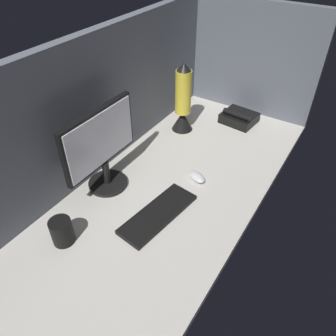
# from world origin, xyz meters

# --- Properties ---
(ground_plane) EXTENTS (1.80, 0.80, 0.03)m
(ground_plane) POSITION_xyz_m (0.00, 0.00, -0.01)
(ground_plane) COLOR beige
(cubicle_wall_back) EXTENTS (1.80, 0.05, 0.64)m
(cubicle_wall_back) POSITION_xyz_m (0.00, 0.38, 0.32)
(cubicle_wall_back) COLOR #565B66
(cubicle_wall_back) RESTS_ON ground_plane
(cubicle_wall_side) EXTENTS (0.05, 0.80, 0.64)m
(cubicle_wall_side) POSITION_xyz_m (0.88, 0.00, 0.32)
(cubicle_wall_side) COLOR #565B66
(cubicle_wall_side) RESTS_ON ground_plane
(monitor) EXTENTS (0.41, 0.18, 0.39)m
(monitor) POSITION_xyz_m (-0.16, 0.25, 0.21)
(monitor) COLOR black
(monitor) RESTS_ON ground_plane
(keyboard) EXTENTS (0.38, 0.18, 0.02)m
(keyboard) POSITION_xyz_m (-0.20, -0.06, 0.01)
(keyboard) COLOR black
(keyboard) RESTS_ON ground_plane
(mouse) EXTENTS (0.09, 0.11, 0.03)m
(mouse) POSITION_xyz_m (0.09, -0.09, 0.02)
(mouse) COLOR silver
(mouse) RESTS_ON ground_plane
(mug_black_travel) EXTENTS (0.09, 0.09, 0.11)m
(mug_black_travel) POSITION_xyz_m (-0.50, 0.17, 0.05)
(mug_black_travel) COLOR black
(mug_black_travel) RESTS_ON ground_plane
(lava_lamp) EXTENTS (0.12, 0.12, 0.40)m
(lava_lamp) POSITION_xyz_m (0.45, 0.20, 0.17)
(lava_lamp) COLOR black
(lava_lamp) RESTS_ON ground_plane
(desk_phone) EXTENTS (0.19, 0.21, 0.09)m
(desk_phone) POSITION_xyz_m (0.69, -0.05, 0.03)
(desk_phone) COLOR black
(desk_phone) RESTS_ON ground_plane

